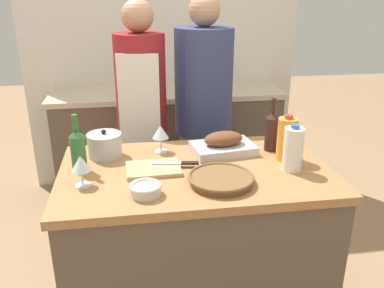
% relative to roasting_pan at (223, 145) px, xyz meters
% --- Properties ---
extents(kitchen_island, '(1.28, 0.76, 0.91)m').
position_rel_roasting_pan_xyz_m(kitchen_island, '(-0.17, -0.17, -0.50)').
color(kitchen_island, brown).
rests_on(kitchen_island, ground_plane).
extents(back_counter, '(1.84, 0.60, 0.93)m').
position_rel_roasting_pan_xyz_m(back_counter, '(-0.17, 1.30, -0.48)').
color(back_counter, brown).
rests_on(back_counter, ground_plane).
extents(back_wall, '(2.34, 0.10, 2.55)m').
position_rel_roasting_pan_xyz_m(back_wall, '(-0.17, 1.65, 0.32)').
color(back_wall, silver).
rests_on(back_wall, ground_plane).
extents(roasting_pan, '(0.34, 0.25, 0.11)m').
position_rel_roasting_pan_xyz_m(roasting_pan, '(0.00, 0.00, 0.00)').
color(roasting_pan, '#BCBCC1').
rests_on(roasting_pan, kitchen_island).
extents(wicker_basket, '(0.29, 0.29, 0.04)m').
position_rel_roasting_pan_xyz_m(wicker_basket, '(-0.09, -0.34, -0.02)').
color(wicker_basket, brown).
rests_on(wicker_basket, kitchen_island).
extents(cutting_board, '(0.26, 0.19, 0.02)m').
position_rel_roasting_pan_xyz_m(cutting_board, '(-0.37, -0.17, -0.03)').
color(cutting_board, tan).
rests_on(cutting_board, kitchen_island).
extents(stock_pot, '(0.17, 0.17, 0.14)m').
position_rel_roasting_pan_xyz_m(stock_pot, '(-0.60, 0.04, 0.02)').
color(stock_pot, '#B7B7BC').
rests_on(stock_pot, kitchen_island).
extents(mixing_bowl, '(0.14, 0.14, 0.05)m').
position_rel_roasting_pan_xyz_m(mixing_bowl, '(-0.42, -0.40, -0.02)').
color(mixing_bowl, beige).
rests_on(mixing_bowl, kitchen_island).
extents(juice_jug, '(0.10, 0.10, 0.23)m').
position_rel_roasting_pan_xyz_m(juice_jug, '(0.29, -0.13, 0.06)').
color(juice_jug, orange).
rests_on(juice_jug, kitchen_island).
extents(milk_jug, '(0.09, 0.09, 0.22)m').
position_rel_roasting_pan_xyz_m(milk_jug, '(0.27, -0.25, 0.06)').
color(milk_jug, white).
rests_on(milk_jug, kitchen_island).
extents(wine_bottle_green, '(0.07, 0.07, 0.27)m').
position_rel_roasting_pan_xyz_m(wine_bottle_green, '(-0.71, -0.11, 0.06)').
color(wine_bottle_green, '#28662D').
rests_on(wine_bottle_green, kitchen_island).
extents(wine_bottle_dark, '(0.07, 0.07, 0.28)m').
position_rel_roasting_pan_xyz_m(wine_bottle_dark, '(0.25, -0.00, 0.07)').
color(wine_bottle_dark, '#381E19').
rests_on(wine_bottle_dark, kitchen_island).
extents(wine_glass_left, '(0.08, 0.08, 0.14)m').
position_rel_roasting_pan_xyz_m(wine_glass_left, '(-0.32, 0.06, 0.06)').
color(wine_glass_left, silver).
rests_on(wine_glass_left, kitchen_island).
extents(wine_glass_right, '(0.08, 0.08, 0.14)m').
position_rel_roasting_pan_xyz_m(wine_glass_right, '(-0.68, -0.28, 0.06)').
color(wine_glass_right, silver).
rests_on(wine_glass_right, kitchen_island).
extents(knife_chef, '(0.22, 0.06, 0.01)m').
position_rel_roasting_pan_xyz_m(knife_chef, '(-0.26, -0.14, -0.02)').
color(knife_chef, '#B7B7BC').
rests_on(knife_chef, cutting_board).
extents(stand_mixer, '(0.18, 0.14, 0.35)m').
position_rel_roasting_pan_xyz_m(stand_mixer, '(0.17, 1.19, 0.13)').
color(stand_mixer, silver).
rests_on(stand_mixer, back_counter).
extents(condiment_bottle_tall, '(0.06, 0.06, 0.16)m').
position_rel_roasting_pan_xyz_m(condiment_bottle_tall, '(0.24, 1.43, 0.05)').
color(condiment_bottle_tall, '#B28E2D').
rests_on(condiment_bottle_tall, back_counter).
extents(condiment_bottle_short, '(0.07, 0.07, 0.20)m').
position_rel_roasting_pan_xyz_m(condiment_bottle_short, '(-0.24, 1.23, 0.08)').
color(condiment_bottle_short, '#B28E2D').
rests_on(condiment_bottle_short, back_counter).
extents(person_cook_aproned, '(0.31, 0.33, 1.65)m').
position_rel_roasting_pan_xyz_m(person_cook_aproned, '(-0.40, 0.58, -0.03)').
color(person_cook_aproned, beige).
rests_on(person_cook_aproned, ground_plane).
extents(person_cook_guest, '(0.38, 0.38, 1.68)m').
position_rel_roasting_pan_xyz_m(person_cook_guest, '(0.01, 0.64, -0.03)').
color(person_cook_guest, beige).
rests_on(person_cook_guest, ground_plane).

